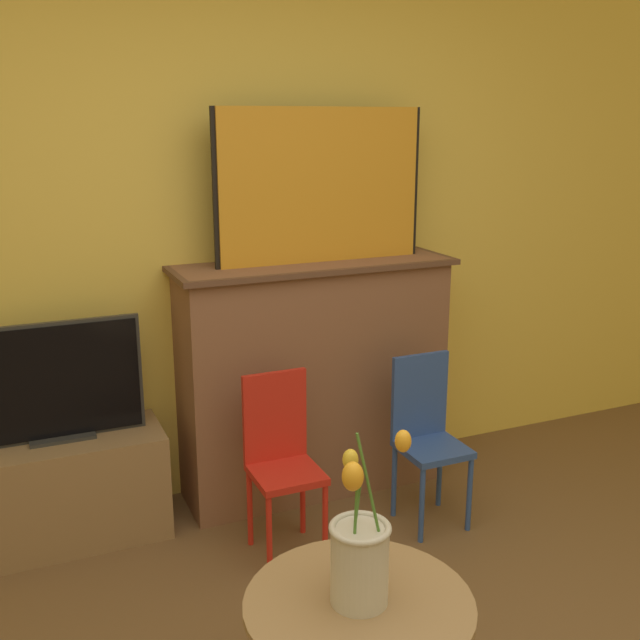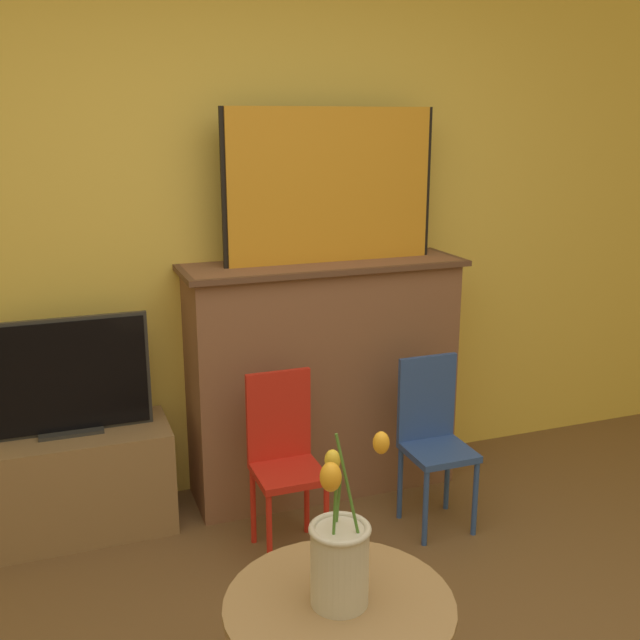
# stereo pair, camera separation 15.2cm
# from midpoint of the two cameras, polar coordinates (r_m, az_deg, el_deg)

# --- Properties ---
(wall_back) EXTENTS (8.00, 0.06, 2.70)m
(wall_back) POSITION_cam_midpoint_polar(r_m,az_deg,el_deg) (3.51, -9.84, 7.83)
(wall_back) COLOR #EAC651
(wall_back) RESTS_ON ground
(fireplace_mantel) EXTENTS (1.33, 0.41, 1.14)m
(fireplace_mantel) POSITION_cam_midpoint_polar(r_m,az_deg,el_deg) (3.62, -1.69, -4.25)
(fireplace_mantel) COLOR brown
(fireplace_mantel) RESTS_ON ground
(painting) EXTENTS (1.01, 0.03, 0.69)m
(painting) POSITION_cam_midpoint_polar(r_m,az_deg,el_deg) (3.45, -1.21, 10.18)
(painting) COLOR black
(painting) RESTS_ON fireplace_mantel
(tv_stand) EXTENTS (0.82, 0.38, 0.47)m
(tv_stand) POSITION_cam_midpoint_polar(r_m,az_deg,el_deg) (3.51, -19.90, -12.03)
(tv_stand) COLOR olive
(tv_stand) RESTS_ON ground
(tv_monitor) EXTENTS (0.70, 0.12, 0.51)m
(tv_monitor) POSITION_cam_midpoint_polar(r_m,az_deg,el_deg) (3.33, -20.65, -4.54)
(tv_monitor) COLOR #2D2D2D
(tv_monitor) RESTS_ON tv_stand
(chair_red) EXTENTS (0.28, 0.28, 0.77)m
(chair_red) POSITION_cam_midpoint_polar(r_m,az_deg,el_deg) (3.17, -4.38, -10.11)
(chair_red) COLOR red
(chair_red) RESTS_ON ground
(chair_blue) EXTENTS (0.28, 0.28, 0.77)m
(chair_blue) POSITION_cam_midpoint_polar(r_m,az_deg,el_deg) (3.41, 6.84, -8.32)
(chair_blue) COLOR #2D4C99
(chair_blue) RESTS_ON ground
(vase_tulips) EXTENTS (0.18, 0.20, 0.51)m
(vase_tulips) POSITION_cam_midpoint_polar(r_m,az_deg,el_deg) (2.06, 0.84, -17.46)
(vase_tulips) COLOR beige
(vase_tulips) RESTS_ON side_table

